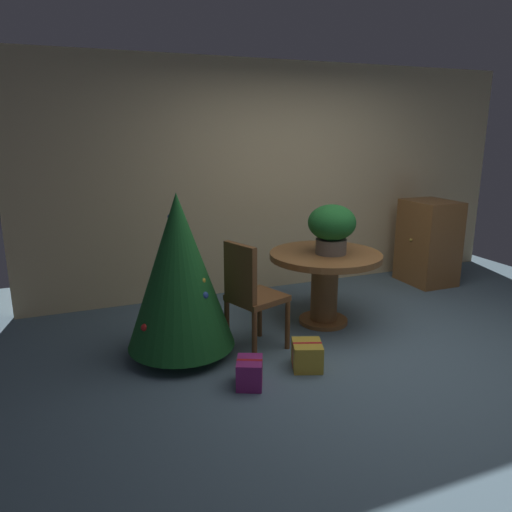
# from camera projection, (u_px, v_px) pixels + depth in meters

# --- Properties ---
(ground_plane) EXTENTS (6.60, 6.60, 0.00)m
(ground_plane) POSITION_uv_depth(u_px,v_px,m) (393.00, 359.00, 4.07)
(ground_plane) COLOR slate
(back_wall_panel) EXTENTS (6.00, 0.10, 2.60)m
(back_wall_panel) POSITION_uv_depth(u_px,v_px,m) (284.00, 178.00, 5.72)
(back_wall_panel) COLOR beige
(back_wall_panel) RESTS_ON ground_plane
(round_dining_table) EXTENTS (1.07, 1.07, 0.71)m
(round_dining_table) POSITION_uv_depth(u_px,v_px,m) (325.00, 273.00, 4.73)
(round_dining_table) COLOR brown
(round_dining_table) RESTS_ON ground_plane
(flower_vase) EXTENTS (0.45, 0.45, 0.47)m
(flower_vase) POSITION_uv_depth(u_px,v_px,m) (332.00, 226.00, 4.58)
(flower_vase) COLOR #665B51
(flower_vase) RESTS_ON round_dining_table
(wooden_chair_left) EXTENTS (0.54, 0.52, 0.97)m
(wooden_chair_left) POSITION_uv_depth(u_px,v_px,m) (250.00, 292.00, 4.10)
(wooden_chair_left) COLOR brown
(wooden_chair_left) RESTS_ON ground_plane
(holiday_tree) EXTENTS (0.89, 0.89, 1.38)m
(holiday_tree) POSITION_uv_depth(u_px,v_px,m) (179.00, 271.00, 3.98)
(holiday_tree) COLOR brown
(holiday_tree) RESTS_ON ground_plane
(gift_box_purple) EXTENTS (0.27, 0.29, 0.21)m
(gift_box_purple) POSITION_uv_depth(u_px,v_px,m) (250.00, 373.00, 3.63)
(gift_box_purple) COLOR #9E287A
(gift_box_purple) RESTS_ON ground_plane
(gift_box_gold) EXTENTS (0.30, 0.32, 0.22)m
(gift_box_gold) POSITION_uv_depth(u_px,v_px,m) (307.00, 355.00, 3.91)
(gift_box_gold) COLOR gold
(gift_box_gold) RESTS_ON ground_plane
(wooden_cabinet) EXTENTS (0.55, 0.63, 1.02)m
(wooden_cabinet) POSITION_uv_depth(u_px,v_px,m) (428.00, 242.00, 6.00)
(wooden_cabinet) COLOR brown
(wooden_cabinet) RESTS_ON ground_plane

